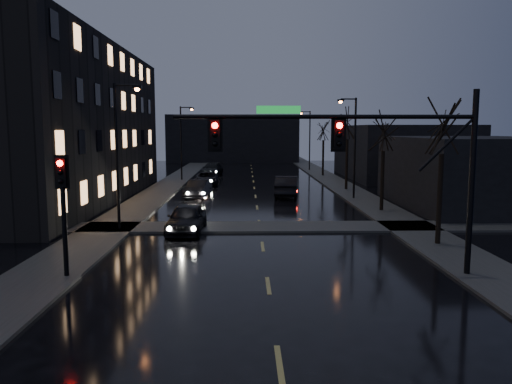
{
  "coord_description": "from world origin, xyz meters",
  "views": [
    {
      "loc": [
        -0.78,
        -9.24,
        5.54
      ],
      "look_at": [
        -0.41,
        9.39,
        3.2
      ],
      "focal_mm": 35.0,
      "sensor_mm": 36.0,
      "label": 1
    }
  ],
  "objects_px": {
    "oncoming_car_d": "(212,169)",
    "oncoming_car_b": "(198,189)",
    "lead_car": "(286,186)",
    "oncoming_car_a": "(187,218)",
    "oncoming_car_c": "(207,178)"
  },
  "relations": [
    {
      "from": "oncoming_car_d",
      "to": "oncoming_car_b",
      "type": "bearing_deg",
      "value": -82.4
    },
    {
      "from": "oncoming_car_d",
      "to": "lead_car",
      "type": "bearing_deg",
      "value": -61.58
    },
    {
      "from": "oncoming_car_a",
      "to": "lead_car",
      "type": "relative_size",
      "value": 0.89
    },
    {
      "from": "oncoming_car_b",
      "to": "lead_car",
      "type": "relative_size",
      "value": 0.84
    },
    {
      "from": "oncoming_car_c",
      "to": "lead_car",
      "type": "distance_m",
      "value": 11.29
    },
    {
      "from": "oncoming_car_d",
      "to": "lead_car",
      "type": "height_order",
      "value": "lead_car"
    },
    {
      "from": "lead_car",
      "to": "oncoming_car_c",
      "type": "bearing_deg",
      "value": -43.18
    },
    {
      "from": "oncoming_car_b",
      "to": "oncoming_car_c",
      "type": "height_order",
      "value": "oncoming_car_b"
    },
    {
      "from": "oncoming_car_a",
      "to": "lead_car",
      "type": "distance_m",
      "value": 16.08
    },
    {
      "from": "lead_car",
      "to": "oncoming_car_d",
      "type": "bearing_deg",
      "value": -62.26
    },
    {
      "from": "oncoming_car_b",
      "to": "oncoming_car_a",
      "type": "bearing_deg",
      "value": -79.87
    },
    {
      "from": "oncoming_car_c",
      "to": "lead_car",
      "type": "xyz_separation_m",
      "value": [
        7.33,
        -8.59,
        0.19
      ]
    },
    {
      "from": "oncoming_car_b",
      "to": "lead_car",
      "type": "bearing_deg",
      "value": 12.9
    },
    {
      "from": "oncoming_car_b",
      "to": "oncoming_car_c",
      "type": "distance_m",
      "value": 9.32
    },
    {
      "from": "oncoming_car_b",
      "to": "lead_car",
      "type": "height_order",
      "value": "lead_car"
    }
  ]
}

